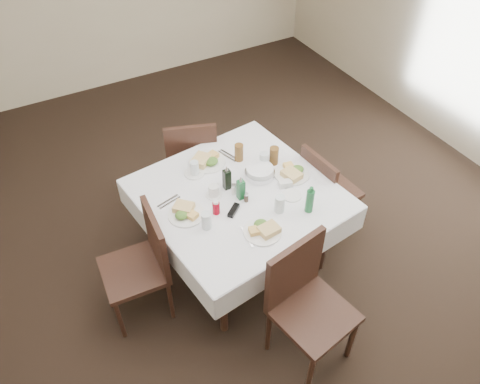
{
  "coord_description": "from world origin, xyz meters",
  "views": [
    {
      "loc": [
        -1.03,
        -2.09,
        3.17
      ],
      "look_at": [
        0.19,
        0.11,
        0.8
      ],
      "focal_mm": 35.0,
      "sensor_mm": 36.0,
      "label": 1
    }
  ],
  "objects_px": {
    "coffee_mug": "(214,191)",
    "chair_east": "(324,188)",
    "dining_table": "(238,200)",
    "chair_west": "(144,260)",
    "ketchup_bottle": "(216,208)",
    "green_bottle": "(310,201)",
    "chair_south": "(304,297)",
    "water_s": "(280,204)",
    "water_e": "(264,160)",
    "water_w": "(206,220)",
    "oil_cruet_green": "(241,189)",
    "bread_basket": "(260,172)",
    "water_n": "(195,168)",
    "oil_cruet_dark": "(227,179)",
    "chair_north": "(192,156)"
  },
  "relations": [
    {
      "from": "dining_table",
      "to": "chair_north",
      "type": "xyz_separation_m",
      "value": [
        -0.02,
        0.83,
        -0.15
      ]
    },
    {
      "from": "dining_table",
      "to": "bread_basket",
      "type": "distance_m",
      "value": 0.28
    },
    {
      "from": "water_s",
      "to": "chair_north",
      "type": "bearing_deg",
      "value": 99.34
    },
    {
      "from": "chair_south",
      "to": "water_e",
      "type": "xyz_separation_m",
      "value": [
        0.33,
        1.08,
        0.26
      ]
    },
    {
      "from": "chair_east",
      "to": "oil_cruet_green",
      "type": "xyz_separation_m",
      "value": [
        -0.8,
        -0.0,
        0.35
      ]
    },
    {
      "from": "oil_cruet_green",
      "to": "chair_east",
      "type": "bearing_deg",
      "value": 0.02
    },
    {
      "from": "water_n",
      "to": "ketchup_bottle",
      "type": "height_order",
      "value": "water_n"
    },
    {
      "from": "water_n",
      "to": "coffee_mug",
      "type": "relative_size",
      "value": 0.98
    },
    {
      "from": "chair_west",
      "to": "ketchup_bottle",
      "type": "distance_m",
      "value": 0.64
    },
    {
      "from": "water_n",
      "to": "ketchup_bottle",
      "type": "bearing_deg",
      "value": -95.65
    },
    {
      "from": "dining_table",
      "to": "water_e",
      "type": "distance_m",
      "value": 0.39
    },
    {
      "from": "chair_east",
      "to": "chair_west",
      "type": "distance_m",
      "value": 1.6
    },
    {
      "from": "chair_north",
      "to": "ketchup_bottle",
      "type": "bearing_deg",
      "value": -103.16
    },
    {
      "from": "green_bottle",
      "to": "ketchup_bottle",
      "type": "bearing_deg",
      "value": 153.05
    },
    {
      "from": "dining_table",
      "to": "chair_south",
      "type": "bearing_deg",
      "value": -90.26
    },
    {
      "from": "coffee_mug",
      "to": "oil_cruet_dark",
      "type": "bearing_deg",
      "value": 10.25
    },
    {
      "from": "chair_east",
      "to": "ketchup_bottle",
      "type": "height_order",
      "value": "ketchup_bottle"
    },
    {
      "from": "water_s",
      "to": "green_bottle",
      "type": "xyz_separation_m",
      "value": [
        0.19,
        -0.1,
        0.03
      ]
    },
    {
      "from": "chair_east",
      "to": "water_n",
      "type": "height_order",
      "value": "water_n"
    },
    {
      "from": "chair_east",
      "to": "green_bottle",
      "type": "xyz_separation_m",
      "value": [
        -0.44,
        -0.35,
        0.36
      ]
    },
    {
      "from": "chair_west",
      "to": "bread_basket",
      "type": "relative_size",
      "value": 3.95
    },
    {
      "from": "chair_south",
      "to": "water_s",
      "type": "distance_m",
      "value": 0.68
    },
    {
      "from": "chair_north",
      "to": "chair_south",
      "type": "height_order",
      "value": "chair_south"
    },
    {
      "from": "chair_west",
      "to": "water_w",
      "type": "height_order",
      "value": "chair_west"
    },
    {
      "from": "chair_east",
      "to": "green_bottle",
      "type": "distance_m",
      "value": 0.67
    },
    {
      "from": "ketchup_bottle",
      "to": "green_bottle",
      "type": "xyz_separation_m",
      "value": [
        0.59,
        -0.3,
        0.05
      ]
    },
    {
      "from": "chair_west",
      "to": "oil_cruet_green",
      "type": "bearing_deg",
      "value": 0.97
    },
    {
      "from": "chair_west",
      "to": "oil_cruet_dark",
      "type": "relative_size",
      "value": 4.32
    },
    {
      "from": "chair_west",
      "to": "green_bottle",
      "type": "bearing_deg",
      "value": -16.27
    },
    {
      "from": "dining_table",
      "to": "water_e",
      "type": "relative_size",
      "value": 11.46
    },
    {
      "from": "water_e",
      "to": "bread_basket",
      "type": "relative_size",
      "value": 0.56
    },
    {
      "from": "chair_south",
      "to": "water_e",
      "type": "relative_size",
      "value": 7.51
    },
    {
      "from": "chair_east",
      "to": "water_e",
      "type": "height_order",
      "value": "water_e"
    },
    {
      "from": "coffee_mug",
      "to": "water_s",
      "type": "bearing_deg",
      "value": -48.0
    },
    {
      "from": "coffee_mug",
      "to": "chair_west",
      "type": "bearing_deg",
      "value": -167.82
    },
    {
      "from": "water_e",
      "to": "oil_cruet_green",
      "type": "bearing_deg",
      "value": -146.03
    },
    {
      "from": "coffee_mug",
      "to": "chair_east",
      "type": "bearing_deg",
      "value": -7.3
    },
    {
      "from": "chair_east",
      "to": "green_bottle",
      "type": "height_order",
      "value": "green_bottle"
    },
    {
      "from": "oil_cruet_dark",
      "to": "green_bottle",
      "type": "xyz_separation_m",
      "value": [
        0.4,
        -0.5,
        0.01
      ]
    },
    {
      "from": "water_n",
      "to": "chair_west",
      "type": "bearing_deg",
      "value": -145.63
    },
    {
      "from": "coffee_mug",
      "to": "green_bottle",
      "type": "relative_size",
      "value": 0.56
    },
    {
      "from": "dining_table",
      "to": "chair_west",
      "type": "distance_m",
      "value": 0.82
    },
    {
      "from": "water_e",
      "to": "chair_west",
      "type": "bearing_deg",
      "value": -168.09
    },
    {
      "from": "chair_east",
      "to": "dining_table",
      "type": "bearing_deg",
      "value": 175.91
    },
    {
      "from": "water_w",
      "to": "chair_south",
      "type": "bearing_deg",
      "value": -63.4
    },
    {
      "from": "water_s",
      "to": "water_e",
      "type": "height_order",
      "value": "water_s"
    },
    {
      "from": "chair_west",
      "to": "ketchup_bottle",
      "type": "xyz_separation_m",
      "value": [
        0.57,
        -0.04,
        0.28
      ]
    },
    {
      "from": "water_e",
      "to": "water_w",
      "type": "xyz_separation_m",
      "value": [
        -0.68,
        -0.37,
        -0.0
      ]
    },
    {
      "from": "water_e",
      "to": "dining_table",
      "type": "bearing_deg",
      "value": -152.67
    },
    {
      "from": "ketchup_bottle",
      "to": "coffee_mug",
      "type": "height_order",
      "value": "ketchup_bottle"
    }
  ]
}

